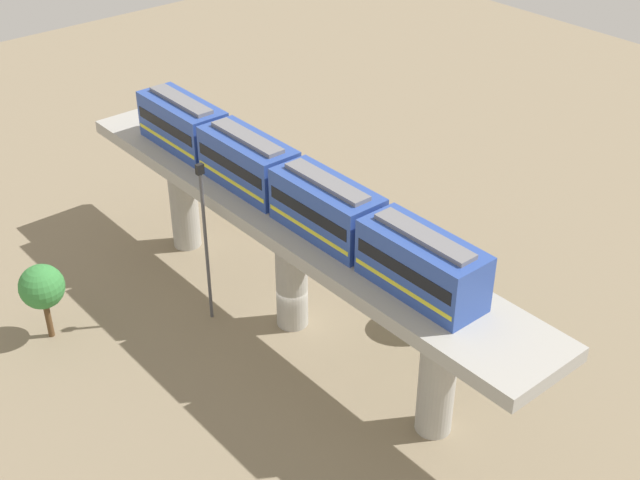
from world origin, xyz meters
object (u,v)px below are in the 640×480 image
Objects in this scene: parked_car_yellow at (255,203)px; tree_mid_lot at (452,279)px; train at (285,184)px; signal_post at (205,237)px; parked_car_black at (385,231)px; tree_far_corner at (42,287)px.

parked_car_yellow is 18.61m from tree_mid_lot.
signal_post is (-3.40, 3.29, -3.64)m from train.
parked_car_black is 23.24m from tree_far_corner.
parked_car_yellow is at bearing 12.32° from tree_far_corner.
signal_post is (-9.63, -8.55, 5.02)m from parked_car_yellow.
tree_mid_lot is (7.04, -6.58, -6.06)m from train.
parked_car_black is 10.38m from tree_mid_lot.
train is 6.24× the size of parked_car_yellow.
tree_mid_lot is at bearing -43.38° from signal_post.
signal_post is at bearing 136.62° from tree_mid_lot.
signal_post is at bearing -29.05° from tree_far_corner.
tree_far_corner is (-22.49, 5.16, 2.77)m from parked_car_black.
parked_car_yellow is 0.87× the size of tree_mid_lot.
tree_mid_lot is 14.56m from signal_post.
parked_car_yellow is at bearing 117.46° from parked_car_black.
train reaches higher than parked_car_yellow.
train is 6.49× the size of parked_car_black.
parked_car_black is 15.04m from signal_post.
parked_car_yellow is 18.59m from tree_far_corner.
parked_car_yellow is 1.04× the size of parked_car_black.
signal_post is (-14.16, 0.53, 5.02)m from parked_car_black.
signal_post reaches higher than parked_car_black.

